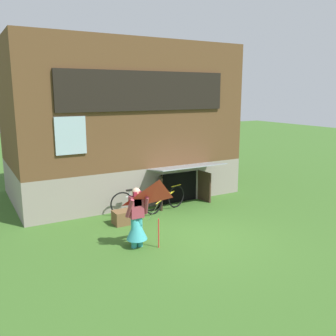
# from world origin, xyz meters

# --- Properties ---
(ground_plane) EXTENTS (60.00, 60.00, 0.00)m
(ground_plane) POSITION_xyz_m (0.00, 0.00, 0.00)
(ground_plane) COLOR #386023
(log_house) EXTENTS (7.81, 5.69, 5.46)m
(log_house) POSITION_xyz_m (0.00, 5.28, 2.73)
(log_house) COLOR gray
(log_house) RESTS_ON ground_plane
(person) EXTENTS (0.60, 0.52, 1.52)m
(person) POSITION_xyz_m (-1.66, 0.21, 0.64)
(person) COLOR teal
(person) RESTS_ON ground_plane
(kite) EXTENTS (1.03, 0.93, 1.72)m
(kite) POSITION_xyz_m (-1.31, -0.33, 1.33)
(kite) COLOR red
(kite) RESTS_ON ground_plane
(bicycle_yellow) EXTENTS (1.72, 0.51, 0.81)m
(bicycle_yellow) POSITION_xyz_m (0.34, 2.37, 0.39)
(bicycle_yellow) COLOR black
(bicycle_yellow) RESTS_ON ground_plane
(bicycle_silver) EXTENTS (1.75, 0.22, 0.80)m
(bicycle_silver) POSITION_xyz_m (-0.54, 2.62, 0.39)
(bicycle_silver) COLOR black
(bicycle_silver) RESTS_ON ground_plane
(wooden_crate) EXTENTS (0.54, 0.46, 0.40)m
(wooden_crate) POSITION_xyz_m (-1.34, 1.92, 0.20)
(wooden_crate) COLOR brown
(wooden_crate) RESTS_ON ground_plane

